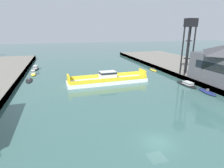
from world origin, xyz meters
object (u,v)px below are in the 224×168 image
Objects in this scene: moored_boat_far_right at (153,70)px; moored_boat_upstream_b at (187,84)px; moored_boat_mid_right at (36,68)px; chain_ferry at (108,80)px; moored_boat_near_left at (33,73)px; crane_tower at (190,33)px; moored_boat_far_left at (29,80)px; moored_boat_near_right at (207,92)px.

moored_boat_upstream_b is at bearing -91.05° from moored_boat_far_right.
chain_ferry is at bearing -49.21° from moored_boat_mid_right.
moored_boat_upstream_b is (43.45, -25.78, -0.19)m from moored_boat_near_left.
moored_boat_upstream_b is 0.48× the size of crane_tower.
moored_boat_mid_right is at bearing 141.43° from moored_boat_upstream_b.
moored_boat_far_right reaches higher than moored_boat_far_left.
chain_ferry reaches higher than moored_boat_far_right.
moored_boat_far_right is at bearing 3.50° from moored_boat_far_left.
moored_boat_near_left reaches higher than moored_boat_far_right.
chain_ferry is 2.95× the size of moored_boat_upstream_b.
moored_boat_near_right is 1.10× the size of moored_boat_far_right.
moored_boat_near_left reaches higher than moored_boat_near_right.
moored_boat_far_right is 20.39m from moored_boat_upstream_b.
chain_ferry is at bearing 157.66° from moored_boat_upstream_b.
crane_tower reaches higher than moored_boat_near_left.
moored_boat_near_left reaches higher than moored_boat_mid_right.
moored_boat_upstream_b reaches higher than moored_boat_far_left.
moored_boat_upstream_b is 15.92m from crane_tower.
chain_ferry is 4.23× the size of moored_boat_far_right.
moored_boat_near_left reaches higher than moored_boat_upstream_b.
crane_tower reaches higher than moored_boat_upstream_b.
crane_tower is at bearing -12.84° from moored_boat_far_left.
moored_boat_far_right is at bearing 88.95° from moored_boat_upstream_b.
moored_boat_upstream_b reaches higher than moored_boat_far_right.
moored_boat_near_right is 0.37× the size of crane_tower.
moored_boat_upstream_b is at bearing -22.34° from chain_ferry.
moored_boat_upstream_b is (21.05, -8.65, -0.64)m from chain_ferry.
moored_boat_near_right is at bearing -89.33° from moored_boat_far_right.
moored_boat_mid_right is at bearing 90.74° from moored_boat_near_left.
moored_boat_far_right is at bearing 105.86° from crane_tower.
moored_boat_upstream_b is at bearing -21.94° from moored_boat_far_left.
moored_boat_far_left is (-22.84, 9.03, -0.87)m from chain_ferry.
chain_ferry is 24.58m from moored_boat_far_left.
moored_boat_near_left is 0.97× the size of moored_boat_far_right.
moored_boat_far_right is (43.82, -5.40, -0.42)m from moored_boat_near_left.
moored_boat_near_right is 27.35m from moored_boat_far_right.
chain_ferry is 24.44m from moored_boat_far_right.
moored_boat_near_right is 60.81m from moored_boat_mid_right.
moored_boat_near_left is 50.52m from moored_boat_upstream_b.
chain_ferry is 3.67× the size of moored_boat_far_left.
moored_boat_mid_right reaches higher than moored_boat_far_left.
moored_boat_far_right is at bearing 28.71° from chain_ferry.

